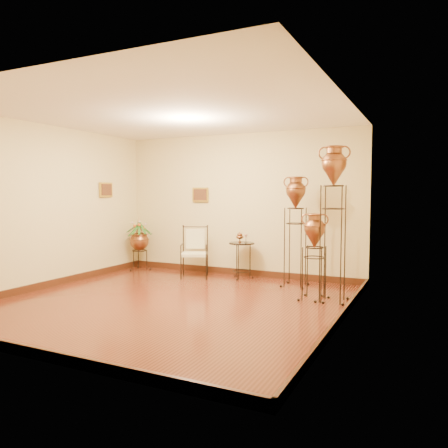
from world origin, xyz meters
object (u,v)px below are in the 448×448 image
at_px(amphora_tall, 333,222).
at_px(amphora_mid, 295,230).
at_px(side_table, 242,260).
at_px(armchair, 194,252).
at_px(planter_urn, 139,239).

bearing_deg(amphora_tall, amphora_mid, 134.99).
bearing_deg(side_table, amphora_tall, -28.37).
bearing_deg(amphora_tall, armchair, 165.16).
xyz_separation_m(amphora_mid, side_table, (-1.12, 0.23, -0.62)).
xyz_separation_m(planter_urn, side_table, (2.36, 0.04, -0.30)).
xyz_separation_m(amphora_tall, armchair, (-2.80, 0.74, -0.71)).
bearing_deg(armchair, amphora_tall, -39.66).
height_order(amphora_tall, side_table, amphora_tall).
relative_size(amphora_mid, armchair, 1.97).
distance_m(amphora_mid, side_table, 1.30).
height_order(amphora_mid, planter_urn, amphora_mid).
xyz_separation_m(armchair, side_table, (0.86, 0.30, -0.13)).
bearing_deg(side_table, amphora_mid, -11.44).
height_order(amphora_tall, amphora_mid, amphora_tall).
bearing_deg(planter_urn, amphora_mid, -3.08).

